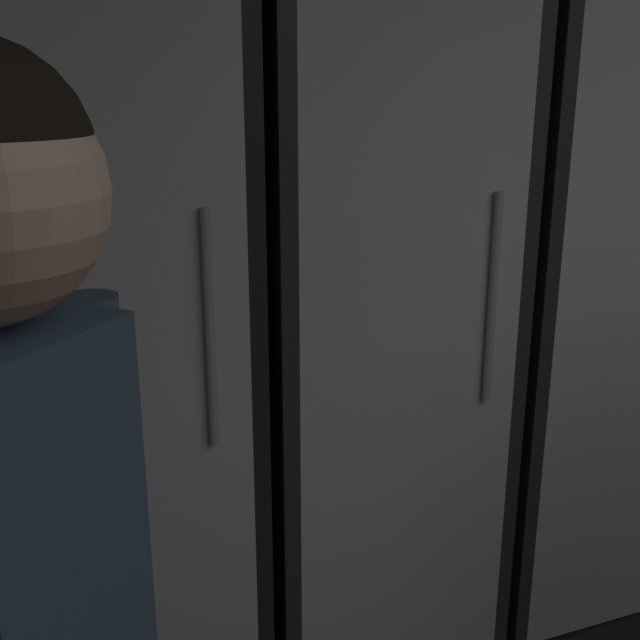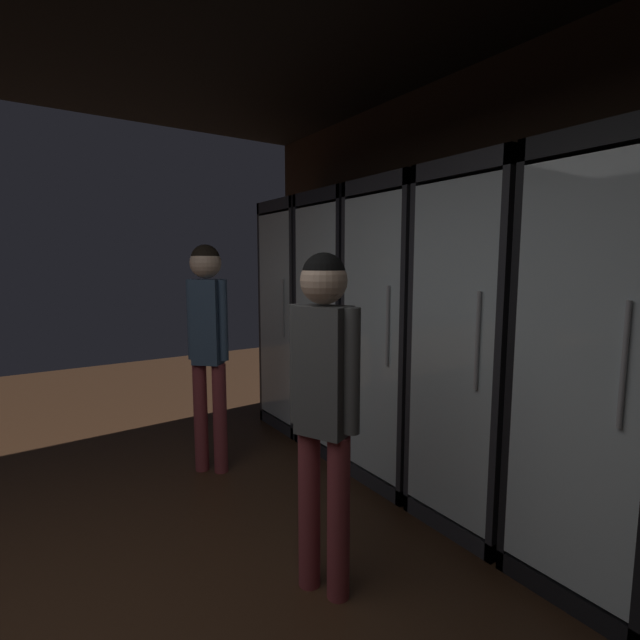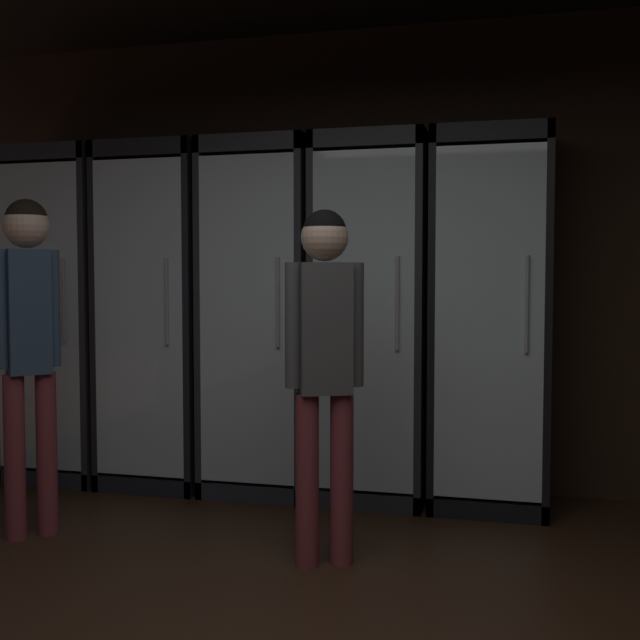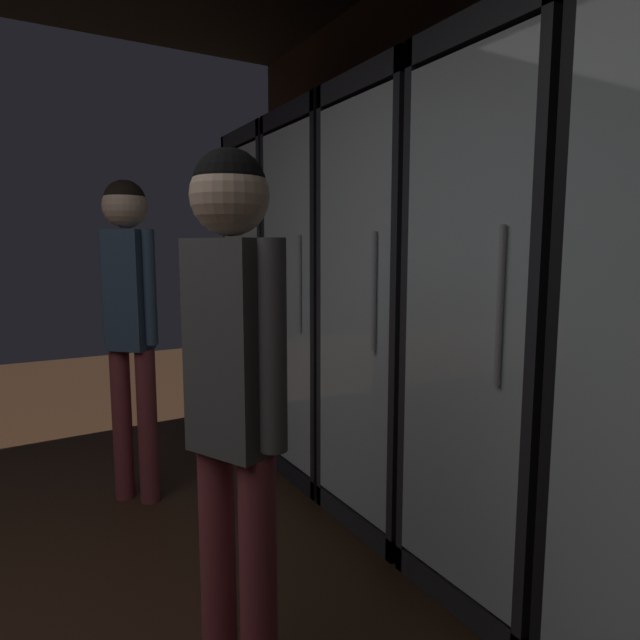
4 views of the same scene
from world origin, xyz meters
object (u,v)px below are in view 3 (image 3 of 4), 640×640
(cooler_left, at_px, (163,320))
(cooler_center, at_px, (265,321))
(cooler_right, at_px, (374,322))
(cooler_far_left, at_px, (68,318))
(shopper_near, at_px, (325,346))
(shopper_far, at_px, (28,324))
(cooler_far_right, at_px, (491,324))

(cooler_left, bearing_deg, cooler_center, 0.05)
(cooler_left, height_order, cooler_right, same)
(cooler_far_left, xyz_separation_m, shopper_near, (2.00, -1.15, -0.04))
(cooler_right, distance_m, shopper_far, 1.89)
(cooler_right, height_order, shopper_near, cooler_right)
(cooler_left, height_order, shopper_near, cooler_left)
(cooler_center, xyz_separation_m, cooler_right, (0.67, 0.00, 0.01))
(cooler_far_left, xyz_separation_m, cooler_center, (1.34, -0.00, -0.00))
(cooler_far_right, height_order, shopper_far, cooler_far_right)
(shopper_near, distance_m, shopper_far, 1.51)
(cooler_far_left, bearing_deg, shopper_far, -66.51)
(shopper_far, bearing_deg, cooler_far_left, 113.49)
(cooler_far_left, relative_size, cooler_center, 1.00)
(cooler_left, distance_m, shopper_near, 1.75)
(shopper_near, height_order, shopper_far, shopper_far)
(cooler_far_left, distance_m, shopper_near, 2.30)
(cooler_center, relative_size, cooler_far_right, 1.00)
(cooler_right, xyz_separation_m, cooler_far_right, (0.67, -0.00, -0.00))
(cooler_center, bearing_deg, cooler_right, 0.13)
(cooler_left, bearing_deg, shopper_near, -40.74)
(cooler_left, bearing_deg, cooler_right, 0.09)
(shopper_near, bearing_deg, cooler_right, 89.55)
(cooler_left, xyz_separation_m, cooler_center, (0.67, 0.00, 0.00))
(cooler_center, bearing_deg, shopper_far, -126.69)
(cooler_left, relative_size, cooler_far_right, 1.00)
(cooler_far_left, distance_m, shopper_far, 1.24)
(cooler_left, relative_size, cooler_center, 1.00)
(cooler_right, bearing_deg, cooler_center, -179.87)
(cooler_right, bearing_deg, shopper_far, -143.13)
(cooler_right, bearing_deg, cooler_far_left, 179.98)
(cooler_left, bearing_deg, shopper_far, -98.81)
(cooler_far_left, bearing_deg, cooler_center, -0.10)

